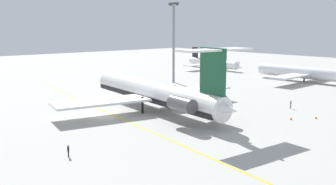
# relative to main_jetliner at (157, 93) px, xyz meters

# --- Properties ---
(ground) EXTENTS (339.86, 339.86, 0.00)m
(ground) POSITION_rel_main_jetliner_xyz_m (-1.92, -11.08, -3.73)
(ground) COLOR #ADADA8
(main_jetliner) EXTENTS (47.04, 41.64, 13.69)m
(main_jetliner) POSITION_rel_main_jetliner_xyz_m (0.00, 0.00, 0.00)
(main_jetliner) COLOR white
(main_jetliner) RESTS_ON ground
(airliner_far_left) EXTENTS (28.07, 27.76, 8.39)m
(airliner_far_left) POSITION_rel_main_jetliner_xyz_m (-45.13, 66.35, -1.26)
(airliner_far_left) COLOR white
(airliner_far_left) RESTS_ON ground
(airliner_mid_left) EXTENTS (33.10, 32.65, 9.91)m
(airliner_mid_left) POSITION_rel_main_jetliner_xyz_m (-3.21, 61.27, -0.82)
(airliner_mid_left) COLOR silver
(airliner_mid_left) RESTS_ON ground
(ground_crew_near_nose) EXTENTS (0.27, 0.39, 1.67)m
(ground_crew_near_nose) POSITION_rel_main_jetliner_xyz_m (13.89, -26.37, -2.68)
(ground_crew_near_nose) COLOR black
(ground_crew_near_nose) RESTS_ON ground
(ground_crew_near_tail) EXTENTS (0.27, 0.41, 1.71)m
(ground_crew_near_tail) POSITION_rel_main_jetliner_xyz_m (16.56, 23.00, -2.65)
(ground_crew_near_tail) COLOR black
(ground_crew_near_tail) RESTS_ON ground
(safety_cone_nose) EXTENTS (0.40, 0.40, 0.55)m
(safety_cone_nose) POSITION_rel_main_jetliner_xyz_m (22.04, 14.30, -3.46)
(safety_cone_nose) COLOR #EA590F
(safety_cone_nose) RESTS_ON ground
(safety_cone_wingtip) EXTENTS (0.40, 0.40, 0.55)m
(safety_cone_wingtip) POSITION_rel_main_jetliner_xyz_m (24.71, 18.49, -3.46)
(safety_cone_wingtip) COLOR #EA590F
(safety_cone_wingtip) RESTS_ON ground
(safety_cone_tail) EXTENTS (0.40, 0.40, 0.55)m
(safety_cone_tail) POSITION_rel_main_jetliner_xyz_m (-21.99, 24.51, -3.46)
(safety_cone_tail) COLOR #EA590F
(safety_cone_tail) RESTS_ON ground
(taxiway_centreline) EXTENTS (92.40, 11.13, 0.01)m
(taxiway_centreline) POSITION_rel_main_jetliner_xyz_m (-1.32, -9.08, -3.73)
(taxiway_centreline) COLOR gold
(taxiway_centreline) RESTS_ON ground
(light_mast) EXTENTS (4.00, 0.70, 24.24)m
(light_mast) POSITION_rel_main_jetliner_xyz_m (-27.99, 29.21, 9.59)
(light_mast) COLOR slate
(light_mast) RESTS_ON ground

